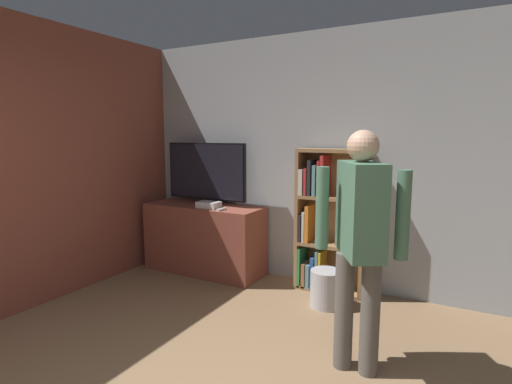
{
  "coord_description": "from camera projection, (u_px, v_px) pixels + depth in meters",
  "views": [
    {
      "loc": [
        1.25,
        -0.99,
        1.63
      ],
      "look_at": [
        -0.44,
        2.12,
        1.12
      ],
      "focal_mm": 28.0,
      "sensor_mm": 36.0,
      "label": 1
    }
  ],
  "objects": [
    {
      "name": "wall_back",
      "position": [
        338.0,
        161.0,
        4.19
      ],
      "size": [
        6.67,
        0.09,
        2.7
      ],
      "color": "#9EA3A8",
      "rests_on": "ground_plane"
    },
    {
      "name": "wall_side_brick",
      "position": [
        57.0,
        163.0,
        3.95
      ],
      "size": [
        0.06,
        4.68,
        2.7
      ],
      "color": "brown",
      "rests_on": "ground_plane"
    },
    {
      "name": "tv_ledge",
      "position": [
        204.0,
        239.0,
        4.75
      ],
      "size": [
        1.43,
        0.52,
        0.81
      ],
      "color": "brown",
      "rests_on": "ground_plane"
    },
    {
      "name": "television",
      "position": [
        206.0,
        173.0,
        4.7
      ],
      "size": [
        1.07,
        0.22,
        0.73
      ],
      "color": "black",
      "rests_on": "tv_ledge"
    },
    {
      "name": "game_console",
      "position": [
        209.0,
        205.0,
        4.53
      ],
      "size": [
        0.25,
        0.17,
        0.07
      ],
      "color": "white",
      "rests_on": "tv_ledge"
    },
    {
      "name": "remote_loose",
      "position": [
        221.0,
        209.0,
        4.37
      ],
      "size": [
        0.04,
        0.14,
        0.02
      ],
      "color": "white",
      "rests_on": "tv_ledge"
    },
    {
      "name": "bookshelf",
      "position": [
        325.0,
        223.0,
        4.15
      ],
      "size": [
        0.72,
        0.28,
        1.49
      ],
      "color": "#997047",
      "rests_on": "ground_plane"
    },
    {
      "name": "person",
      "position": [
        360.0,
        231.0,
        2.65
      ],
      "size": [
        0.62,
        0.52,
        1.66
      ],
      "rotation": [
        0.0,
        0.0,
        -1.04
      ],
      "color": "#56514C",
      "rests_on": "ground_plane"
    },
    {
      "name": "waste_bin",
      "position": [
        326.0,
        288.0,
        3.8
      ],
      "size": [
        0.3,
        0.3,
        0.35
      ],
      "color": "#B7B7BC",
      "rests_on": "ground_plane"
    }
  ]
}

